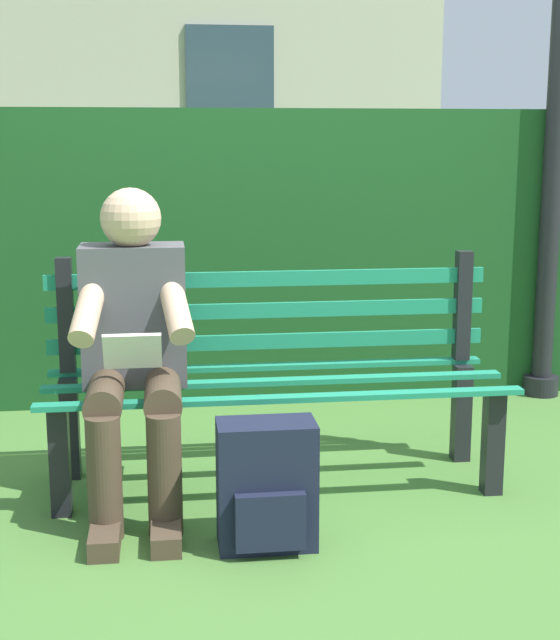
{
  "coord_description": "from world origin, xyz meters",
  "views": [
    {
      "loc": [
        0.41,
        3.31,
        1.32
      ],
      "look_at": [
        0.0,
        0.1,
        0.68
      ],
      "focal_mm": 50.71,
      "sensor_mm": 36.0,
      "label": 1
    }
  ],
  "objects": [
    {
      "name": "park_bench",
      "position": [
        0.0,
        -0.09,
        0.44
      ],
      "size": [
        1.76,
        0.53,
        0.88
      ],
      "color": "black",
      "rests_on": "ground"
    },
    {
      "name": "ground",
      "position": [
        0.0,
        0.0,
        0.0
      ],
      "size": [
        60.0,
        60.0,
        0.0
      ],
      "primitive_type": "plane",
      "color": "#477533"
    },
    {
      "name": "person_seated",
      "position": [
        0.53,
        0.1,
        0.61
      ],
      "size": [
        0.44,
        0.73,
        1.16
      ],
      "color": "#4C4C51",
      "rests_on": "ground"
    },
    {
      "name": "backpack",
      "position": [
        0.1,
        0.53,
        0.21
      ],
      "size": [
        0.32,
        0.25,
        0.43
      ],
      "color": "#191E33",
      "rests_on": "ground"
    },
    {
      "name": "hedge_backdrop",
      "position": [
        -0.33,
        -1.45,
        0.77
      ],
      "size": [
        5.41,
        0.69,
        1.54
      ],
      "color": "#19471E",
      "rests_on": "ground"
    }
  ]
}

